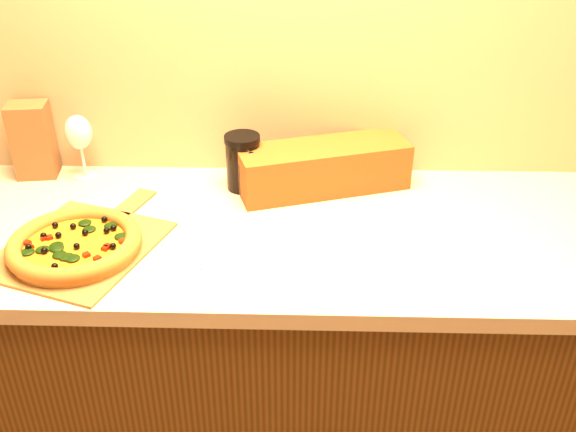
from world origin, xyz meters
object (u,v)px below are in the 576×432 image
object	(u,v)px
pizza	(75,244)
dark_jar	(243,162)
pepper_grinder	(252,178)
wine_glass	(79,134)
rolling_pin	(325,169)
pizza_peel	(83,245)

from	to	relation	value
pizza	dark_jar	distance (m)	0.50
pizza	pepper_grinder	world-z (taller)	pepper_grinder
pizza	dark_jar	world-z (taller)	dark_jar
pizza	dark_jar	size ratio (longest dim) A/B	1.97
pizza	wine_glass	size ratio (longest dim) A/B	1.65
pepper_grinder	wine_glass	size ratio (longest dim) A/B	0.69
pizza	rolling_pin	distance (m)	0.71
wine_glass	pizza_peel	bearing A→B (deg)	-74.18
pepper_grinder	rolling_pin	bearing A→B (deg)	30.88
pepper_grinder	dark_jar	size ratio (longest dim) A/B	0.83
rolling_pin	wine_glass	size ratio (longest dim) A/B	1.67
rolling_pin	wine_glass	bearing A→B (deg)	-178.60
pizza	rolling_pin	xyz separation A→B (m)	(0.58, 0.41, -0.00)
pepper_grinder	dark_jar	world-z (taller)	dark_jar
pizza	rolling_pin	bearing A→B (deg)	35.37
pizza_peel	wine_glass	xyz separation A→B (m)	(-0.10, 0.36, 0.13)
rolling_pin	dark_jar	xyz separation A→B (m)	(-0.22, -0.07, 0.05)
pizza_peel	rolling_pin	world-z (taller)	rolling_pin
dark_jar	pizza	bearing A→B (deg)	-136.26
pepper_grinder	rolling_pin	world-z (taller)	pepper_grinder
pizza_peel	pepper_grinder	world-z (taller)	pepper_grinder
pizza	pepper_grinder	bearing A→B (deg)	37.50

